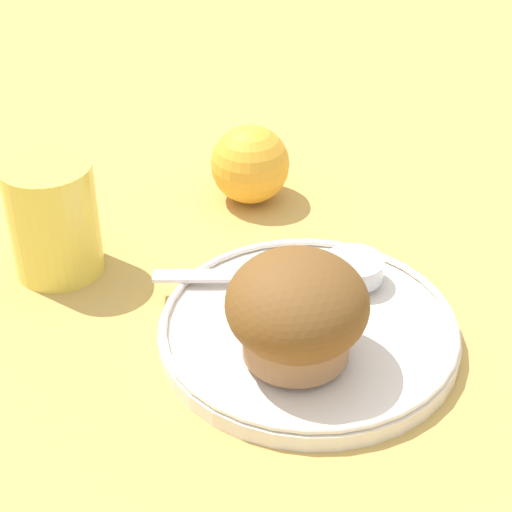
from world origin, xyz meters
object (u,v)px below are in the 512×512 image
object	(u,v)px
butter_knife	(264,276)
juice_glass	(53,219)
muffin	(297,311)
orange_fruit	(250,164)

from	to	relation	value
butter_knife	juice_glass	xyz separation A→B (m)	(-0.13, 0.13, 0.03)
muffin	orange_fruit	distance (m)	0.26
juice_glass	orange_fruit	bearing A→B (deg)	5.43
muffin	juice_glass	xyz separation A→B (m)	(-0.11, 0.22, -0.01)
muffin	juice_glass	bearing A→B (deg)	116.04
orange_fruit	juice_glass	distance (m)	0.21
juice_glass	butter_knife	bearing A→B (deg)	-43.20
butter_knife	orange_fruit	size ratio (longest dim) A/B	2.17
muffin	juice_glass	distance (m)	0.24
orange_fruit	butter_knife	bearing A→B (deg)	-115.88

